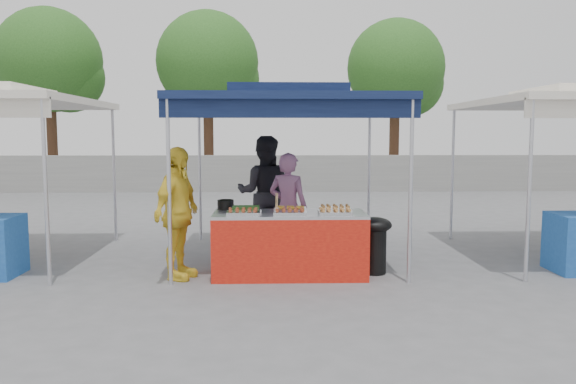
{
  "coord_description": "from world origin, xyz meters",
  "views": [
    {
      "loc": [
        -0.24,
        -7.41,
        1.87
      ],
      "look_at": [
        0.0,
        0.6,
        1.05
      ],
      "focal_mm": 35.0,
      "sensor_mm": 36.0,
      "label": 1
    }
  ],
  "objects_px": {
    "vendor_table": "(290,244)",
    "customer_person": "(177,213)",
    "vendor_woman": "(288,208)",
    "cooking_pot": "(226,205)",
    "wok_burner": "(375,240)",
    "helper_man": "(264,193)"
  },
  "relations": [
    {
      "from": "wok_burner",
      "to": "customer_person",
      "type": "bearing_deg",
      "value": -174.22
    },
    {
      "from": "helper_man",
      "to": "customer_person",
      "type": "relative_size",
      "value": 1.08
    },
    {
      "from": "cooking_pot",
      "to": "helper_man",
      "type": "distance_m",
      "value": 1.5
    },
    {
      "from": "cooking_pot",
      "to": "customer_person",
      "type": "height_order",
      "value": "customer_person"
    },
    {
      "from": "vendor_table",
      "to": "vendor_woman",
      "type": "height_order",
      "value": "vendor_woman"
    },
    {
      "from": "vendor_table",
      "to": "wok_burner",
      "type": "height_order",
      "value": "vendor_table"
    },
    {
      "from": "wok_burner",
      "to": "helper_man",
      "type": "distance_m",
      "value": 2.28
    },
    {
      "from": "helper_man",
      "to": "customer_person",
      "type": "distance_m",
      "value": 2.16
    },
    {
      "from": "wok_burner",
      "to": "helper_man",
      "type": "xyz_separation_m",
      "value": [
        -1.5,
        1.65,
        0.47
      ]
    },
    {
      "from": "wok_burner",
      "to": "vendor_woman",
      "type": "relative_size",
      "value": 0.48
    },
    {
      "from": "cooking_pot",
      "to": "wok_burner",
      "type": "distance_m",
      "value": 2.08
    },
    {
      "from": "customer_person",
      "to": "vendor_table",
      "type": "bearing_deg",
      "value": -66.66
    },
    {
      "from": "cooking_pot",
      "to": "vendor_table",
      "type": "bearing_deg",
      "value": -21.77
    },
    {
      "from": "vendor_woman",
      "to": "cooking_pot",
      "type": "bearing_deg",
      "value": 49.26
    },
    {
      "from": "helper_man",
      "to": "cooking_pot",
      "type": "bearing_deg",
      "value": 74.73
    },
    {
      "from": "vendor_woman",
      "to": "helper_man",
      "type": "relative_size",
      "value": 0.87
    },
    {
      "from": "vendor_woman",
      "to": "customer_person",
      "type": "height_order",
      "value": "customer_person"
    },
    {
      "from": "vendor_woman",
      "to": "helper_man",
      "type": "height_order",
      "value": "helper_man"
    },
    {
      "from": "vendor_table",
      "to": "customer_person",
      "type": "height_order",
      "value": "customer_person"
    },
    {
      "from": "cooking_pot",
      "to": "customer_person",
      "type": "relative_size",
      "value": 0.13
    },
    {
      "from": "vendor_table",
      "to": "cooking_pot",
      "type": "xyz_separation_m",
      "value": [
        -0.87,
        0.35,
        0.49
      ]
    },
    {
      "from": "vendor_table",
      "to": "cooking_pot",
      "type": "distance_m",
      "value": 1.06
    }
  ]
}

